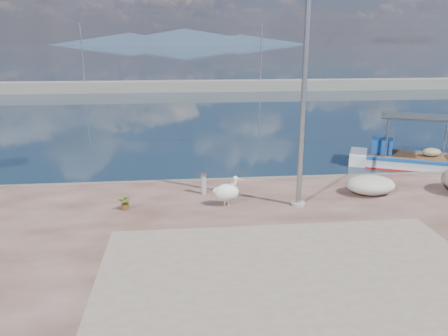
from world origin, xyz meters
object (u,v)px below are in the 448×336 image
Objects in this scene: boat_right at (412,162)px; pelican at (227,192)px; bollard_near at (204,183)px; lamp_post at (303,104)px.

boat_right is 5.67× the size of pelican.
bollard_near is at bearing -132.89° from boat_right.
boat_right is 0.87× the size of lamp_post.
boat_right reaches higher than bollard_near.
bollard_near is (-0.69, 1.23, -0.08)m from pelican.
boat_right reaches higher than pelican.
boat_right is 10.66m from pelican.
pelican is 0.15× the size of lamp_post.
pelican is 1.41m from bollard_near.
lamp_post is at bearing -24.93° from bollard_near.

